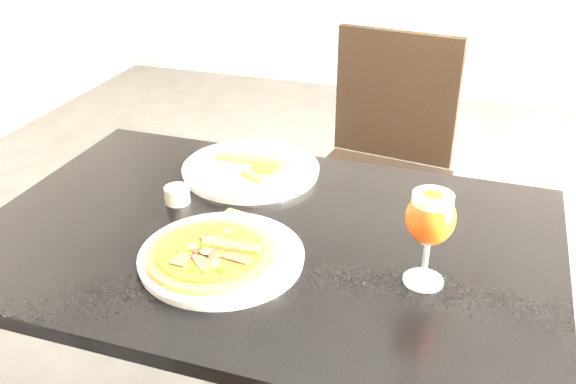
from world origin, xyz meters
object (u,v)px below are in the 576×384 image
(dining_table, at_px, (266,268))
(chair_far, at_px, (379,167))
(beer_glass, at_px, (431,219))
(pizza, at_px, (212,253))

(dining_table, height_order, chair_far, chair_far)
(dining_table, bearing_deg, beer_glass, -11.33)
(dining_table, height_order, pizza, pizza)
(chair_far, xyz_separation_m, beer_glass, (0.24, -0.93, 0.36))
(dining_table, xyz_separation_m, chair_far, (0.09, 0.86, -0.14))
(dining_table, xyz_separation_m, pizza, (-0.06, -0.14, 0.12))
(pizza, bearing_deg, chair_far, 81.43)
(dining_table, xyz_separation_m, beer_glass, (0.34, -0.07, 0.23))
(chair_far, relative_size, pizza, 3.84)
(chair_far, height_order, pizza, chair_far)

